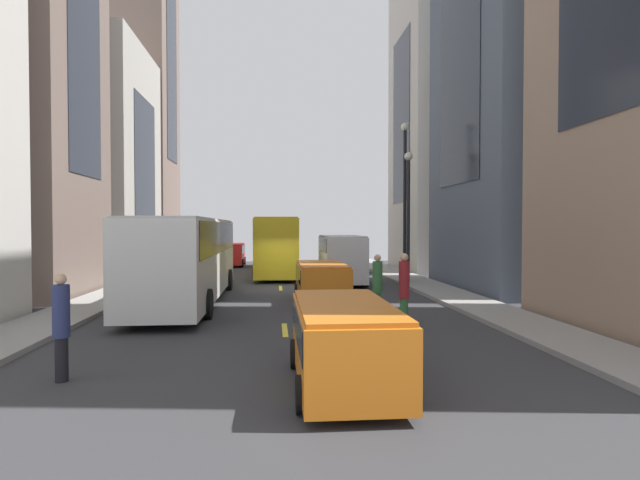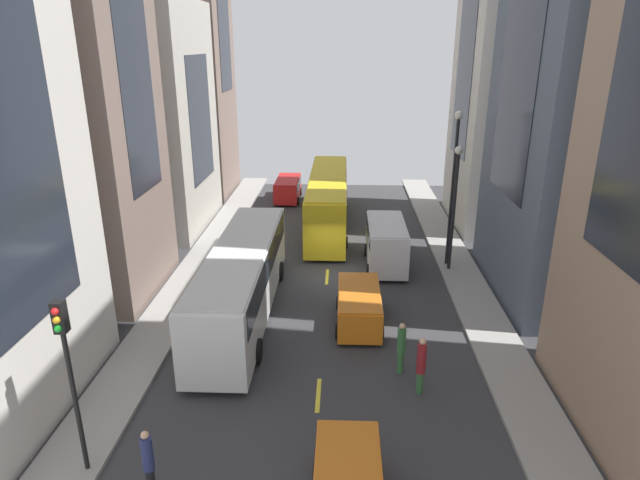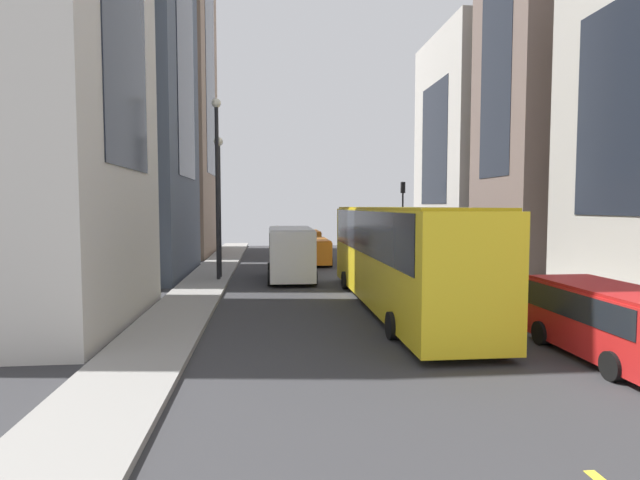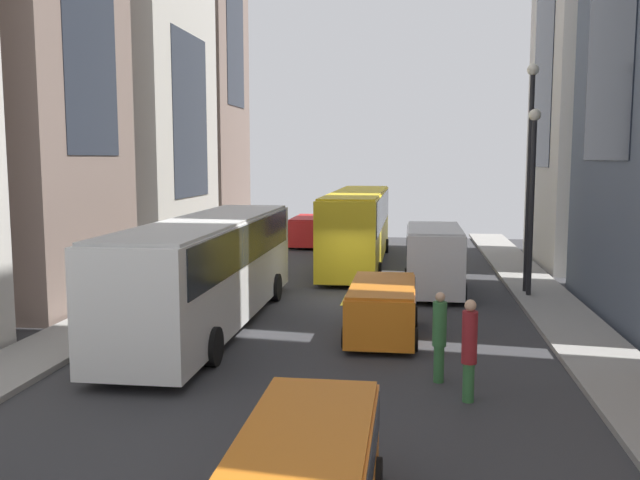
% 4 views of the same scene
% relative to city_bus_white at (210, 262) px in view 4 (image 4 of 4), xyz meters
% --- Properties ---
extents(ground_plane, '(40.77, 40.77, 0.00)m').
position_rel_city_bus_white_xyz_m(ground_plane, '(3.76, 4.46, -2.01)').
color(ground_plane, '#333335').
extents(sidewalk_west, '(2.16, 44.00, 0.15)m').
position_rel_city_bus_white_xyz_m(sidewalk_west, '(-3.54, 4.46, -1.93)').
color(sidewalk_west, gray).
rests_on(sidewalk_west, ground).
extents(sidewalk_east, '(2.16, 44.00, 0.15)m').
position_rel_city_bus_white_xyz_m(sidewalk_east, '(11.07, 4.46, -1.93)').
color(sidewalk_east, gray).
rests_on(sidewalk_east, ground).
extents(lane_stripe_1, '(0.16, 2.00, 0.01)m').
position_rel_city_bus_white_xyz_m(lane_stripe_1, '(3.76, -6.04, -2.00)').
color(lane_stripe_1, yellow).
rests_on(lane_stripe_1, ground).
extents(lane_stripe_2, '(0.16, 2.00, 0.01)m').
position_rel_city_bus_white_xyz_m(lane_stripe_2, '(3.76, 4.46, -2.00)').
color(lane_stripe_2, yellow).
rests_on(lane_stripe_2, ground).
extents(lane_stripe_3, '(0.16, 2.00, 0.01)m').
position_rel_city_bus_white_xyz_m(lane_stripe_3, '(3.76, 14.96, -2.00)').
color(lane_stripe_3, yellow).
rests_on(lane_stripe_3, ground).
extents(lane_stripe_4, '(0.16, 2.00, 0.01)m').
position_rel_city_bus_white_xyz_m(lane_stripe_4, '(3.76, 25.46, -2.00)').
color(lane_stripe_4, yellow).
rests_on(lane_stripe_4, ground).
extents(building_west_2, '(8.24, 9.41, 14.55)m').
position_rel_city_bus_white_xyz_m(building_west_2, '(-8.90, 13.05, 5.26)').
color(building_west_2, '#B7B2A8').
rests_on(building_west_2, ground).
extents(building_east_2, '(8.30, 8.40, 21.19)m').
position_rel_city_bus_white_xyz_m(building_east_2, '(16.46, 14.63, 8.59)').
color(building_east_2, beige).
rests_on(building_east_2, ground).
extents(city_bus_white, '(2.80, 12.87, 3.35)m').
position_rel_city_bus_white_xyz_m(city_bus_white, '(0.00, 0.00, 0.00)').
color(city_bus_white, silver).
rests_on(city_bus_white, ground).
extents(streetcar_yellow, '(2.70, 13.80, 3.59)m').
position_rel_city_bus_white_xyz_m(streetcar_yellow, '(3.55, 13.14, 0.11)').
color(streetcar_yellow, yellow).
rests_on(streetcar_yellow, ground).
extents(delivery_van_white, '(2.25, 5.00, 2.58)m').
position_rel_city_bus_white_xyz_m(delivery_van_white, '(7.03, 6.12, -0.50)').
color(delivery_van_white, white).
rests_on(delivery_van_white, ground).
extents(car_orange_0, '(2.06, 4.38, 1.58)m').
position_rel_city_bus_white_xyz_m(car_orange_0, '(5.34, -0.63, -1.07)').
color(car_orange_0, orange).
rests_on(car_orange_0, ground).
extents(car_red_1, '(2.00, 4.49, 1.74)m').
position_rel_city_bus_white_xyz_m(car_red_1, '(0.13, 19.71, -0.98)').
color(car_red_1, red).
rests_on(car_red_1, ground).
extents(car_orange_2, '(1.96, 4.42, 1.59)m').
position_rel_city_bus_white_xyz_m(car_orange_2, '(4.78, -11.52, -1.07)').
color(car_orange_2, orange).
rests_on(car_orange_2, ground).
extents(pedestrian_walking_far, '(0.32, 0.32, 2.13)m').
position_rel_city_bus_white_xyz_m(pedestrian_walking_far, '(6.83, -4.50, -0.86)').
color(pedestrian_walking_far, '#336B38').
rests_on(pedestrian_walking_far, ground).
extents(pedestrian_crossing_near, '(0.33, 0.33, 2.23)m').
position_rel_city_bus_white_xyz_m(pedestrian_crossing_near, '(7.41, -5.73, -0.81)').
color(pedestrian_crossing_near, '#336B38').
rests_on(pedestrian_crossing_near, ground).
extents(streetlamp_near, '(0.44, 0.44, 8.50)m').
position_rel_city_bus_white_xyz_m(streetlamp_near, '(10.49, 6.32, 3.23)').
color(streetlamp_near, black).
rests_on(streetlamp_near, ground).
extents(streetlamp_far, '(0.44, 0.44, 6.81)m').
position_rel_city_bus_white_xyz_m(streetlamp_far, '(10.49, 5.57, 2.33)').
color(streetlamp_far, black).
rests_on(streetlamp_far, ground).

